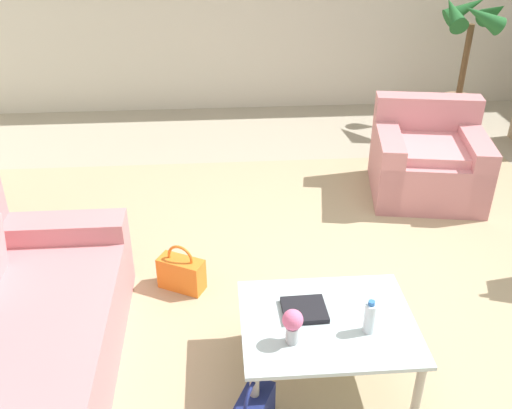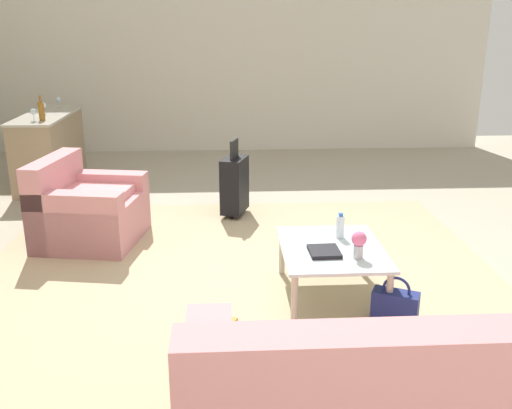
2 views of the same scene
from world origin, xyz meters
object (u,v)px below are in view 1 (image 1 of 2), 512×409
coffee_table (327,327)px  water_bottle (370,318)px  armchair (426,162)px  handbag_orange (181,273)px  potted_palm (466,54)px  coffee_table_book (304,310)px  flower_vase (293,324)px

coffee_table → water_bottle: 0.27m
armchair → water_bottle: (-1.11, -2.27, 0.21)m
handbag_orange → potted_palm: size_ratio=0.24×
coffee_table_book → flower_vase: flower_vase is taller
armchair → coffee_table: (-1.31, -2.17, 0.07)m
coffee_table_book → flower_vase: bearing=-115.2°
flower_vase → potted_palm: 4.56m
coffee_table_book → flower_vase: size_ratio=1.20×
coffee_table → water_bottle: bearing=-26.6°
handbag_orange → coffee_table_book: bearing=-47.2°
armchair → water_bottle: 2.53m
potted_palm → coffee_table_book: bearing=-122.7°
armchair → potted_palm: (0.89, 1.53, 0.55)m
water_bottle → handbag_orange: (-1.06, 0.97, -0.37)m
water_bottle → flower_vase: flower_vase is taller
armchair → flower_vase: size_ratio=5.24×
armchair → coffee_table: armchair is taller
handbag_orange → potted_palm: 4.22m
coffee_table → flower_vase: (-0.22, -0.15, 0.17)m
flower_vase → armchair: bearing=56.5°
armchair → coffee_table_book: bearing=-124.5°
armchair → coffee_table: 2.53m
armchair → coffee_table_book: armchair is taller
armchair → flower_vase: bearing=-123.5°
coffee_table_book → handbag_orange: coffee_table_book is taller
coffee_table_book → potted_palm: 4.32m
armchair → potted_palm: 1.86m
coffee_table_book → water_bottle: bearing=-31.1°
water_bottle → handbag_orange: bearing=137.3°
coffee_table → water_bottle: water_bottle is taller
coffee_table_book → flower_vase: (-0.10, -0.23, 0.11)m
flower_vase → potted_palm: potted_palm is taller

